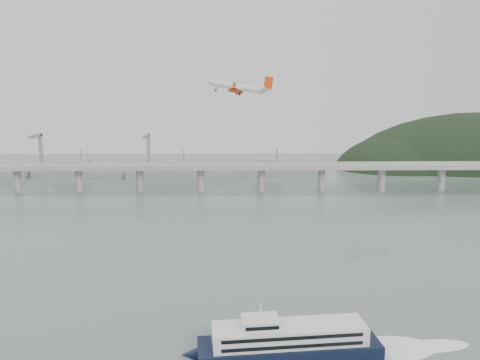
{
  "coord_description": "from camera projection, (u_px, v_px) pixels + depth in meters",
  "views": [
    {
      "loc": [
        -3.98,
        -179.37,
        79.15
      ],
      "look_at": [
        0.0,
        55.0,
        36.0
      ],
      "focal_mm": 35.0,
      "sensor_mm": 36.0,
      "label": 1
    }
  ],
  "objects": [
    {
      "name": "ground",
      "position": [
        242.0,
        291.0,
        190.78
      ],
      "size": [
        900.0,
        900.0,
        0.0
      ],
      "primitive_type": "plane",
      "color": "slate",
      "rests_on": "ground"
    },
    {
      "name": "bridge",
      "position": [
        236.0,
        170.0,
        384.23
      ],
      "size": [
        800.0,
        22.0,
        23.9
      ],
      "color": "#959593",
      "rests_on": "ground"
    },
    {
      "name": "distant_fleet",
      "position": [
        74.0,
        171.0,
        447.72
      ],
      "size": [
        453.0,
        60.9,
        40.0
      ],
      "color": "gray",
      "rests_on": "ground"
    },
    {
      "name": "ferry",
      "position": [
        289.0,
        341.0,
        142.99
      ],
      "size": [
        92.06,
        21.89,
        17.36
      ],
      "rotation": [
        0.0,
        0.0,
        0.1
      ],
      "color": "black",
      "rests_on": "ground"
    },
    {
      "name": "airliner",
      "position": [
        239.0,
        87.0,
        259.74
      ],
      "size": [
        37.83,
        35.05,
        10.5
      ],
      "rotation": [
        0.05,
        -0.15,
        2.85
      ],
      "color": "silver",
      "rests_on": "ground"
    }
  ]
}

